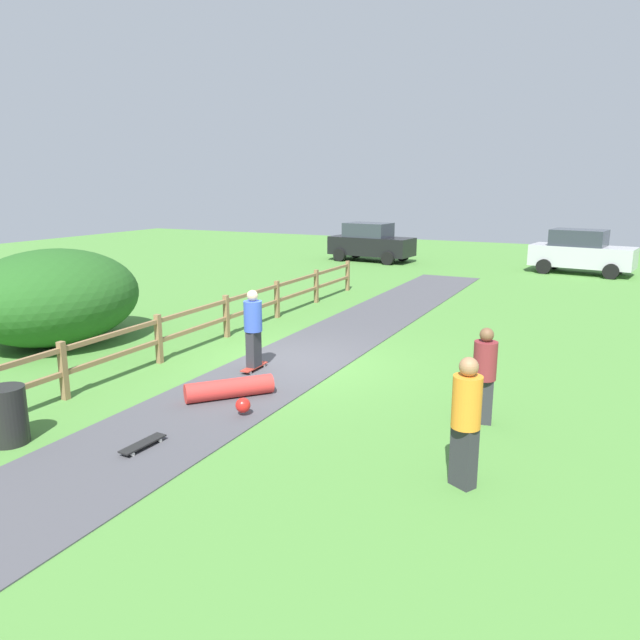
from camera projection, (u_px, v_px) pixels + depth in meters
ground_plane at (291, 363)px, 13.40m from camera, size 60.00×60.00×0.00m
asphalt_path at (291, 363)px, 13.40m from camera, size 2.40×28.00×0.02m
wooden_fence at (195, 322)px, 14.38m from camera, size 0.12×18.12×1.10m
bush_large at (54, 297)px, 14.81m from camera, size 3.66×4.39×2.34m
trash_bin at (8, 415)px, 9.19m from camera, size 0.56×0.56×0.90m
skater_riding at (253, 326)px, 12.62m from camera, size 0.39×0.80×1.72m
skater_fallen at (231, 390)px, 11.08m from camera, size 1.51×1.48×0.36m
skateboard_loose at (143, 444)px, 9.05m from camera, size 0.24×0.81×0.08m
bystander_maroon at (484, 372)px, 9.87m from camera, size 0.44×0.44×1.63m
bystander_orange at (466, 416)px, 7.76m from camera, size 0.51×0.51×1.77m
parked_car_silver at (581, 252)px, 26.27m from camera, size 4.40×2.47×1.92m
parked_car_black at (371, 242)px, 30.53m from camera, size 4.34×2.31×1.92m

